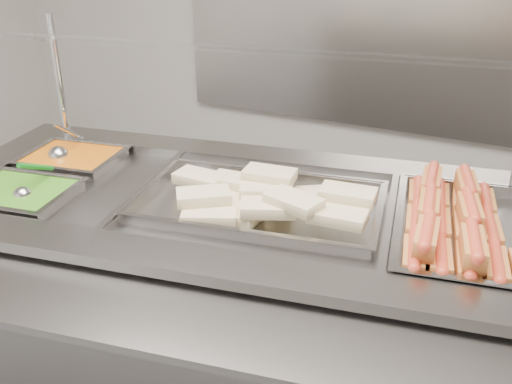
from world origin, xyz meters
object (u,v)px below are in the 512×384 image
at_px(steam_counter, 241,321).
at_px(pan_hotdogs, 462,239).
at_px(serving_spoon, 25,190).
at_px(pan_wraps, 259,208).
at_px(sneeze_guard, 260,56).
at_px(ladle, 59,154).

relative_size(steam_counter, pan_hotdogs, 3.32).
bearing_deg(pan_hotdogs, steam_counter, -170.16).
distance_m(pan_hotdogs, serving_spoon, 1.37).
height_order(steam_counter, pan_wraps, pan_wraps).
bearing_deg(pan_wraps, pan_hotdogs, 9.84).
bearing_deg(sneeze_guard, pan_hotdogs, -9.44).
bearing_deg(serving_spoon, pan_hotdogs, 16.73).
height_order(pan_wraps, ladle, ladle).
height_order(pan_hotdogs, pan_wraps, same).
distance_m(ladle, serving_spoon, 0.32).
relative_size(pan_hotdogs, pan_wraps, 0.81).
xyz_separation_m(steam_counter, serving_spoon, (-0.64, -0.28, 0.50)).
xyz_separation_m(pan_hotdogs, ladle, (-1.44, -0.10, 0.05)).
bearing_deg(ladle, pan_wraps, -0.11).
relative_size(sneeze_guard, ladle, 8.77).
bearing_deg(sneeze_guard, serving_spoon, -139.23).
distance_m(pan_wraps, ladle, 0.83).
distance_m(sneeze_guard, ladle, 0.85).
height_order(steam_counter, ladle, ladle).
bearing_deg(pan_wraps, steam_counter, -170.16).
distance_m(steam_counter, ladle, 0.91).
distance_m(steam_counter, serving_spoon, 0.86).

